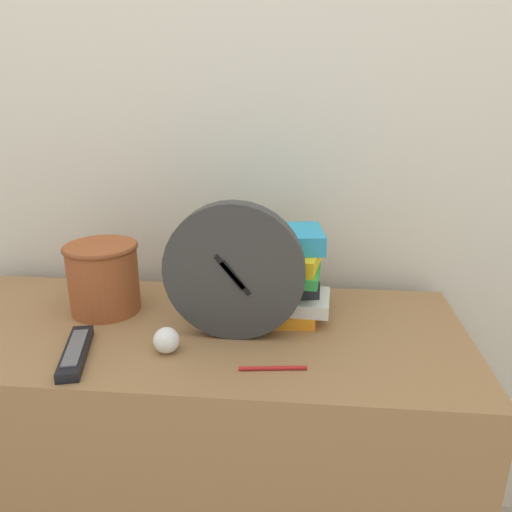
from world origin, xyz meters
The scene contains 8 objects.
wall_back centered at (0.00, 0.58, 1.20)m, with size 6.00×0.04×2.40m.
desk centered at (0.00, 0.26, 0.37)m, with size 1.26×0.51×0.74m.
desk_clock centered at (0.13, 0.23, 0.88)m, with size 0.29×0.04×0.29m.
book_stack centered at (0.20, 0.35, 0.84)m, with size 0.27×0.21×0.20m.
basket centered at (-0.20, 0.32, 0.82)m, with size 0.17×0.17×0.16m.
tv_remote centered at (-0.17, 0.11, 0.75)m, with size 0.09×0.20×0.02m.
crumpled_paper_ball centered at (0.00, 0.15, 0.76)m, with size 0.05×0.05×0.05m.
pen centered at (0.22, 0.10, 0.74)m, with size 0.13×0.02×0.01m.
Camera 1 is at (0.26, -0.72, 1.25)m, focal length 35.00 mm.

